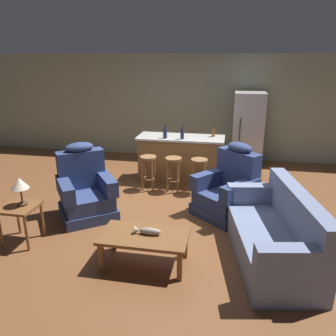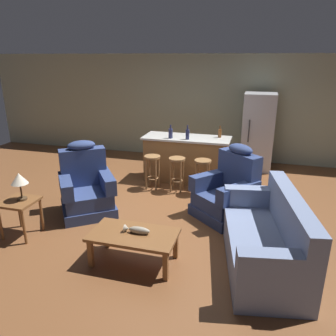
{
  "view_description": "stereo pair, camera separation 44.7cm",
  "coord_description": "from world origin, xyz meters",
  "px_view_note": "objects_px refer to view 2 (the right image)",
  "views": [
    {
      "loc": [
        0.98,
        -5.22,
        2.54
      ],
      "look_at": [
        0.0,
        -0.1,
        0.75
      ],
      "focal_mm": 35.0,
      "sensor_mm": 36.0,
      "label": 1
    },
    {
      "loc": [
        1.41,
        -5.12,
        2.54
      ],
      "look_at": [
        0.0,
        -0.1,
        0.75
      ],
      "focal_mm": 35.0,
      "sensor_mm": 36.0,
      "label": 2
    }
  ],
  "objects_px": {
    "recliner_near_island": "(228,192)",
    "bar_stool_left": "(152,166)",
    "coffee_table": "(134,237)",
    "couch": "(267,240)",
    "bar_stool_right": "(203,170)",
    "refrigerator": "(258,132)",
    "bottle_tall_green": "(171,133)",
    "table_lamp": "(19,180)",
    "bar_stool_middle": "(177,168)",
    "bottle_short_amber": "(220,133)",
    "end_table": "(20,207)",
    "bottle_wine_dark": "(187,134)",
    "kitchen_island": "(186,159)",
    "fish_figurine": "(137,230)",
    "recliner_near_lamp": "(86,188)"
  },
  "relations": [
    {
      "from": "recliner_near_island",
      "to": "bar_stool_left",
      "type": "xyz_separation_m",
      "value": [
        -1.57,
        0.81,
        0.05
      ]
    },
    {
      "from": "coffee_table",
      "to": "couch",
      "type": "height_order",
      "value": "couch"
    },
    {
      "from": "bar_stool_right",
      "to": "refrigerator",
      "type": "bearing_deg",
      "value": 62.56
    },
    {
      "from": "coffee_table",
      "to": "bottle_tall_green",
      "type": "bearing_deg",
      "value": 96.05
    },
    {
      "from": "recliner_near_island",
      "to": "table_lamp",
      "type": "relative_size",
      "value": 2.93
    },
    {
      "from": "bar_stool_middle",
      "to": "bottle_short_amber",
      "type": "height_order",
      "value": "bottle_short_amber"
    },
    {
      "from": "coffee_table",
      "to": "bottle_short_amber",
      "type": "bearing_deg",
      "value": 78.69
    },
    {
      "from": "recliner_near_island",
      "to": "end_table",
      "type": "bearing_deg",
      "value": -22.61
    },
    {
      "from": "end_table",
      "to": "bottle_wine_dark",
      "type": "height_order",
      "value": "bottle_wine_dark"
    },
    {
      "from": "bar_stool_left",
      "to": "bar_stool_middle",
      "type": "height_order",
      "value": "same"
    },
    {
      "from": "refrigerator",
      "to": "bottle_tall_green",
      "type": "relative_size",
      "value": 6.34
    },
    {
      "from": "end_table",
      "to": "kitchen_island",
      "type": "distance_m",
      "value": 3.43
    },
    {
      "from": "fish_figurine",
      "to": "bottle_tall_green",
      "type": "relative_size",
      "value": 1.22
    },
    {
      "from": "bottle_wine_dark",
      "to": "end_table",
      "type": "bearing_deg",
      "value": -125.0
    },
    {
      "from": "bar_stool_middle",
      "to": "bar_stool_right",
      "type": "height_order",
      "value": "same"
    },
    {
      "from": "bottle_short_amber",
      "to": "bottle_wine_dark",
      "type": "relative_size",
      "value": 0.83
    },
    {
      "from": "kitchen_island",
      "to": "refrigerator",
      "type": "distance_m",
      "value": 1.89
    },
    {
      "from": "recliner_near_island",
      "to": "bottle_tall_green",
      "type": "relative_size",
      "value": 4.32
    },
    {
      "from": "end_table",
      "to": "bar_stool_middle",
      "type": "bearing_deg",
      "value": 51.68
    },
    {
      "from": "coffee_table",
      "to": "table_lamp",
      "type": "height_order",
      "value": "table_lamp"
    },
    {
      "from": "end_table",
      "to": "bar_stool_left",
      "type": "height_order",
      "value": "bar_stool_left"
    },
    {
      "from": "couch",
      "to": "recliner_near_island",
      "type": "bearing_deg",
      "value": -73.37
    },
    {
      "from": "bar_stool_left",
      "to": "bottle_short_amber",
      "type": "height_order",
      "value": "bottle_short_amber"
    },
    {
      "from": "end_table",
      "to": "bar_stool_middle",
      "type": "distance_m",
      "value": 2.89
    },
    {
      "from": "bar_stool_left",
      "to": "couch",
      "type": "bearing_deg",
      "value": -42.77
    },
    {
      "from": "bar_stool_left",
      "to": "fish_figurine",
      "type": "bearing_deg",
      "value": -76.25
    },
    {
      "from": "bottle_wine_dark",
      "to": "bar_stool_right",
      "type": "bearing_deg",
      "value": -47.44
    },
    {
      "from": "table_lamp",
      "to": "refrigerator",
      "type": "xyz_separation_m",
      "value": [
        3.21,
        4.06,
        0.01
      ]
    },
    {
      "from": "bottle_short_amber",
      "to": "table_lamp",
      "type": "bearing_deg",
      "value": -129.28
    },
    {
      "from": "fish_figurine",
      "to": "refrigerator",
      "type": "bearing_deg",
      "value": 72.36
    },
    {
      "from": "couch",
      "to": "bottle_wine_dark",
      "type": "relative_size",
      "value": 6.91
    },
    {
      "from": "recliner_near_lamp",
      "to": "bar_stool_right",
      "type": "xyz_separation_m",
      "value": [
        1.75,
        1.29,
        0.05
      ]
    },
    {
      "from": "bar_stool_right",
      "to": "bar_stool_left",
      "type": "bearing_deg",
      "value": 180.0
    },
    {
      "from": "fish_figurine",
      "to": "bottle_wine_dark",
      "type": "height_order",
      "value": "bottle_wine_dark"
    },
    {
      "from": "kitchen_island",
      "to": "bar_stool_right",
      "type": "xyz_separation_m",
      "value": [
        0.46,
        -0.63,
        -0.01
      ]
    },
    {
      "from": "bar_stool_middle",
      "to": "bottle_short_amber",
      "type": "distance_m",
      "value": 1.2
    },
    {
      "from": "coffee_table",
      "to": "fish_figurine",
      "type": "bearing_deg",
      "value": 27.33
    },
    {
      "from": "kitchen_island",
      "to": "bar_stool_middle",
      "type": "height_order",
      "value": "kitchen_island"
    },
    {
      "from": "couch",
      "to": "bar_stool_right",
      "type": "relative_size",
      "value": 2.97
    },
    {
      "from": "recliner_near_island",
      "to": "end_table",
      "type": "distance_m",
      "value": 3.21
    },
    {
      "from": "table_lamp",
      "to": "couch",
      "type": "bearing_deg",
      "value": 3.35
    },
    {
      "from": "table_lamp",
      "to": "bar_stool_left",
      "type": "height_order",
      "value": "table_lamp"
    },
    {
      "from": "couch",
      "to": "end_table",
      "type": "distance_m",
      "value": 3.49
    },
    {
      "from": "end_table",
      "to": "bar_stool_left",
      "type": "bearing_deg",
      "value": 60.38
    },
    {
      "from": "bar_stool_left",
      "to": "kitchen_island",
      "type": "bearing_deg",
      "value": 48.97
    },
    {
      "from": "fish_figurine",
      "to": "bottle_wine_dark",
      "type": "relative_size",
      "value": 1.16
    },
    {
      "from": "couch",
      "to": "recliner_near_island",
      "type": "height_order",
      "value": "recliner_near_island"
    },
    {
      "from": "couch",
      "to": "bottle_tall_green",
      "type": "bearing_deg",
      "value": -62.17
    },
    {
      "from": "table_lamp",
      "to": "bar_stool_left",
      "type": "bearing_deg",
      "value": 60.64
    },
    {
      "from": "recliner_near_island",
      "to": "bottle_short_amber",
      "type": "bearing_deg",
      "value": -126.72
    }
  ]
}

